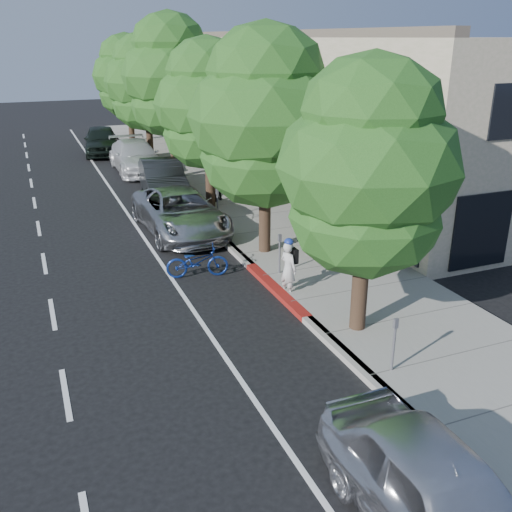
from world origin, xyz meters
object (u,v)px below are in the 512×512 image
cyclist (288,269)px  street_tree_5 (127,77)px  street_tree_0 (368,171)px  near_car_a (440,500)px  white_pickup (136,157)px  dark_sedan (163,179)px  street_tree_4 (146,83)px  street_tree_3 (171,77)px  pedestrian (213,180)px  bicycle (197,262)px  dark_suv_far (101,140)px  silver_suv (180,212)px  street_tree_2 (208,106)px  street_tree_1 (265,119)px

cyclist → street_tree_5: bearing=-18.9°
street_tree_0 → near_car_a: street_tree_0 is taller
cyclist → white_pickup: size_ratio=0.28×
cyclist → dark_sedan: 12.18m
street_tree_4 → street_tree_5: size_ratio=1.01×
street_tree_3 → pedestrian: size_ratio=4.28×
street_tree_4 → near_car_a: bearing=-94.5°
street_tree_0 → cyclist: (-0.65, 2.73, -3.36)m
near_car_a → pedestrian: size_ratio=2.43×
street_tree_3 → bicycle: street_tree_3 is taller
dark_sedan → street_tree_5: bearing=90.4°
street_tree_4 → near_car_a: 30.32m
bicycle → near_car_a: 11.01m
street_tree_5 → cyclist: (-0.65, -27.27, -3.67)m
bicycle → street_tree_0: bearing=-139.4°
street_tree_5 → dark_sedan: street_tree_5 is taller
dark_suv_far → pedestrian: (2.90, -13.89, 0.24)m
cyclist → silver_suv: 6.80m
street_tree_3 → street_tree_4: bearing=90.0°
street_tree_5 → dark_suv_far: (-2.56, -3.43, -3.60)m
dark_sedan → pedestrian: bearing=-46.1°
dark_sedan → street_tree_2: bearing=-58.4°
dark_suv_far → street_tree_4: bearing=-38.0°
silver_suv → dark_sedan: size_ratio=1.14×
bicycle → pedestrian: pedestrian is taller
street_tree_1 → dark_suv_far: bearing=97.1°
street_tree_4 → dark_suv_far: size_ratio=1.44×
street_tree_2 → white_pickup: (-1.54, 8.65, -3.54)m
street_tree_1 → dark_suv_far: street_tree_1 is taller
street_tree_2 → near_car_a: 18.50m
street_tree_1 → street_tree_5: size_ratio=1.03×
pedestrian → street_tree_0: bearing=50.7°
cyclist → dark_suv_far: 23.91m
street_tree_1 → street_tree_2: 6.00m
street_tree_2 → dark_suv_far: 15.20m
street_tree_5 → white_pickup: bearing=-99.3°
dark_suv_far → cyclist: bearing=-78.3°
street_tree_5 → cyclist: bearing=-91.4°
street_tree_2 → street_tree_5: 18.00m
street_tree_0 → street_tree_4: street_tree_4 is taller
silver_suv → near_car_a: bearing=-92.6°
cyclist → street_tree_4: bearing=-19.3°
white_pickup → cyclist: bearing=-86.9°
street_tree_5 → dark_sedan: 15.61m
street_tree_5 → pedestrian: bearing=-88.9°
street_tree_0 → cyclist: 4.38m
street_tree_2 → street_tree_4: (0.00, 12.00, 0.11)m
street_tree_2 → silver_suv: 4.87m
pedestrian → street_tree_4: bearing=-126.0°
street_tree_3 → street_tree_1: bearing=-90.0°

